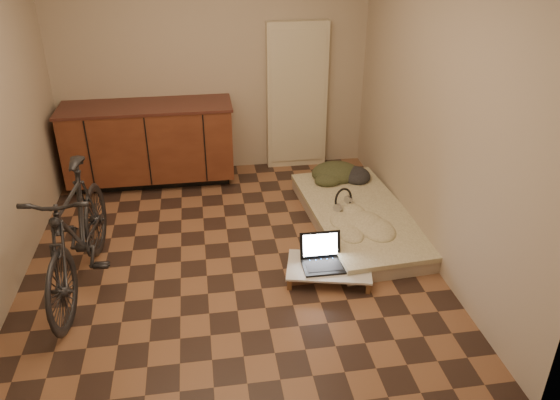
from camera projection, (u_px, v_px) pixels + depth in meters
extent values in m
cube|color=brown|center=(230.00, 257.00, 4.88)|extent=(3.50, 4.00, 0.00)
cube|color=tan|center=(212.00, 59.00, 6.03)|extent=(3.50, 0.00, 2.60)
cube|color=tan|center=(250.00, 261.00, 2.53)|extent=(3.50, 0.00, 2.60)
cube|color=tan|center=(435.00, 108.00, 4.51)|extent=(0.00, 4.00, 2.60)
cube|color=black|center=(154.00, 176.00, 6.28)|extent=(1.70, 0.48, 0.10)
cube|color=#4E2316|center=(150.00, 142.00, 6.04)|extent=(1.80, 0.60, 0.78)
cube|color=#442019|center=(145.00, 106.00, 5.85)|extent=(1.84, 0.62, 0.03)
cube|color=beige|center=(297.00, 97.00, 6.31)|extent=(0.70, 0.10, 1.70)
imported|color=black|center=(76.00, 227.00, 4.25)|extent=(0.65, 1.77, 1.12)
cube|color=tan|center=(359.00, 219.00, 5.37)|extent=(1.02, 1.93, 0.12)
cube|color=beige|center=(360.00, 212.00, 5.33)|extent=(1.04, 1.95, 0.04)
cube|color=brown|center=(289.00, 284.00, 4.45)|extent=(0.05, 0.05, 0.10)
cube|color=brown|center=(293.00, 258.00, 4.79)|extent=(0.05, 0.05, 0.10)
cube|color=brown|center=(368.00, 288.00, 4.40)|extent=(0.05, 0.05, 0.10)
cube|color=brown|center=(366.00, 261.00, 4.74)|extent=(0.05, 0.05, 0.10)
cube|color=silver|center=(329.00, 266.00, 4.57)|extent=(0.78, 0.60, 0.02)
cube|color=black|center=(324.00, 267.00, 4.53)|extent=(0.35, 0.25, 0.02)
cube|color=black|center=(320.00, 245.00, 4.61)|extent=(0.35, 0.07, 0.22)
cube|color=white|center=(320.00, 245.00, 4.61)|extent=(0.30, 0.05, 0.18)
ellipsoid|color=silver|center=(353.00, 264.00, 4.56)|extent=(0.09, 0.12, 0.04)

